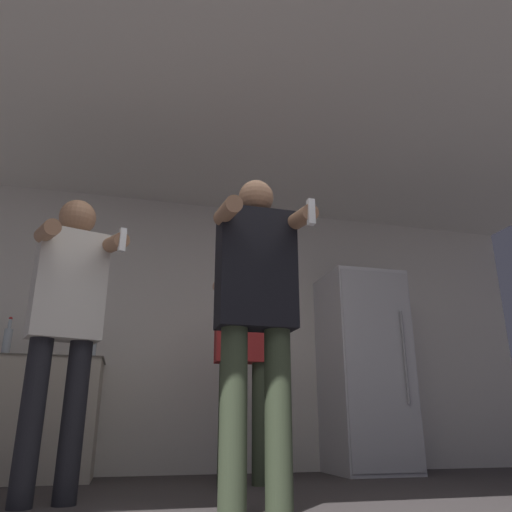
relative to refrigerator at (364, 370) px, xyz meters
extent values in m
cube|color=silver|center=(-1.57, 0.37, 0.38)|extent=(7.00, 0.06, 2.55)
cube|color=silver|center=(-1.57, -1.14, 1.68)|extent=(7.00, 3.48, 0.05)
cube|color=silver|center=(0.00, 0.01, 0.00)|extent=(0.69, 0.66, 1.79)
cube|color=#B6B6BB|center=(0.00, -0.33, 0.00)|extent=(0.67, 0.01, 1.72)
cylinder|color=#99999E|center=(0.22, -0.36, 0.09)|extent=(0.02, 0.02, 0.81)
cube|color=#676256|center=(-3.08, 0.06, 0.02)|extent=(1.49, 0.58, 0.01)
cylinder|color=maroon|center=(-2.78, -0.02, 0.12)|extent=(0.07, 0.07, 0.19)
cylinder|color=maroon|center=(-2.78, -0.02, 0.25)|extent=(0.02, 0.02, 0.07)
sphere|color=#B29933|center=(-2.78, -0.02, 0.28)|extent=(0.03, 0.03, 0.03)
cylinder|color=silver|center=(-3.09, -0.02, 0.13)|extent=(0.06, 0.06, 0.21)
cylinder|color=silver|center=(-3.09, -0.02, 0.28)|extent=(0.03, 0.03, 0.09)
sphere|color=maroon|center=(-3.09, -0.02, 0.32)|extent=(0.03, 0.03, 0.03)
cylinder|color=silver|center=(-2.45, -0.02, 0.12)|extent=(0.09, 0.09, 0.19)
cylinder|color=silver|center=(-2.45, -0.02, 0.24)|extent=(0.03, 0.03, 0.06)
sphere|color=maroon|center=(-2.45, -0.02, 0.27)|extent=(0.03, 0.03, 0.03)
cylinder|color=#38422D|center=(-1.61, -1.76, -0.45)|extent=(0.14, 0.14, 0.90)
cylinder|color=#38422D|center=(-1.37, -1.75, -0.45)|extent=(0.14, 0.14, 0.90)
cube|color=black|center=(-1.49, -1.76, 0.34)|extent=(0.44, 0.21, 0.68)
sphere|color=#9E7051|center=(-1.49, -1.76, 0.78)|extent=(0.21, 0.21, 0.21)
cylinder|color=#9E7051|center=(-1.69, -1.93, 0.60)|extent=(0.10, 0.36, 0.15)
cylinder|color=#9E7051|center=(-1.28, -1.92, 0.60)|extent=(0.10, 0.36, 0.15)
cube|color=white|center=(-1.28, -2.09, 0.57)|extent=(0.04, 0.04, 0.14)
cylinder|color=black|center=(-2.63, -1.28, -0.46)|extent=(0.13, 0.13, 0.88)
cylinder|color=black|center=(-2.42, -1.21, -0.46)|extent=(0.13, 0.13, 0.88)
cube|color=beige|center=(-2.53, -1.25, 0.31)|extent=(0.45, 0.32, 0.66)
sphere|color=#9E7051|center=(-2.53, -1.25, 0.76)|extent=(0.22, 0.22, 0.22)
cylinder|color=#9E7051|center=(-2.65, -1.48, 0.56)|extent=(0.20, 0.38, 0.15)
cylinder|color=#9E7051|center=(-2.29, -1.36, 0.56)|extent=(0.20, 0.38, 0.15)
cube|color=white|center=(-2.24, -1.52, 0.53)|extent=(0.05, 0.05, 0.14)
cylinder|color=#38422D|center=(-1.41, -0.57, -0.47)|extent=(0.13, 0.13, 0.86)
cylinder|color=#38422D|center=(-1.16, -0.59, -0.47)|extent=(0.13, 0.13, 0.86)
cube|color=maroon|center=(-1.28, -0.58, 0.29)|extent=(0.47, 0.23, 0.64)
sphere|color=beige|center=(-1.28, -0.58, 0.71)|extent=(0.20, 0.20, 0.20)
cylinder|color=beige|center=(-1.51, -0.73, 0.53)|extent=(0.12, 0.35, 0.15)
cylinder|color=beige|center=(-1.08, -0.75, 0.53)|extent=(0.12, 0.35, 0.15)
cube|color=white|center=(-1.09, -0.92, 0.50)|extent=(0.04, 0.04, 0.14)
camera|label=1|loc=(-2.15, -4.34, -0.48)|focal=35.00mm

